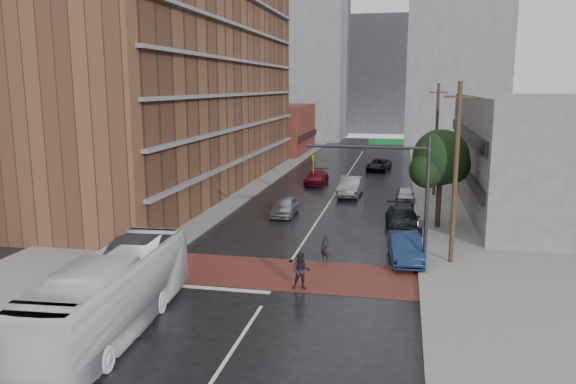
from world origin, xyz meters
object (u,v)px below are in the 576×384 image
Objects in this scene: car_parked_near at (405,248)px; car_travel_c at (317,177)px; car_travel_b at (351,186)px; car_parked_mid at (403,219)px; pedestrian_a at (325,249)px; transit_bus at (111,295)px; car_travel_a at (285,206)px; car_parked_far at (405,194)px; suv_travel at (379,165)px; pedestrian_b at (301,271)px.

car_travel_c is at bearing 103.91° from car_parked_near.
car_parked_mid is at bearing -65.06° from car_travel_b.
pedestrian_a reaches higher than car_parked_mid.
transit_bus is 13.01m from pedestrian_a.
car_travel_b reaches higher than car_parked_mid.
car_travel_b is at bearing 73.92° from transit_bus.
car_travel_b is 12.39m from car_parked_mid.
car_travel_a is 11.47m from car_parked_far.
pedestrian_a is 0.33× the size of car_parked_near.
car_travel_b reaches higher than car_parked_near.
pedestrian_a is at bearing -85.91° from car_travel_b.
car_travel_b is 1.12× the size of car_travel_c.
car_travel_b is (-0.45, 19.70, 0.07)m from pedestrian_a.
pedestrian_a is 35.75m from suv_travel.
transit_bus is at bearing -105.12° from pedestrian_a.
pedestrian_a is 0.30× the size of car_travel_b.
transit_bus reaches higher than pedestrian_a.
car_parked_mid reaches higher than car_travel_c.
transit_bus is 2.13× the size of car_parked_mid.
car_parked_near is at bearing -75.58° from suv_travel.
car_travel_b reaches higher than car_travel_a.
pedestrian_b is 13.59m from car_parked_mid.
car_parked_near reaches higher than car_parked_far.
car_travel_b is at bearing 109.23° from pedestrian_a.
car_travel_a is 9.21m from car_parked_mid.
transit_bus is 2.46× the size of car_travel_c.
car_travel_b reaches higher than suv_travel.
car_travel_c is at bearing -109.16° from suv_travel.
car_travel_c is at bearing 111.25° from car_parked_mid.
transit_bus is at bearing -114.10° from car_parked_far.
pedestrian_a is at bearing 74.52° from pedestrian_b.
car_parked_near is (4.39, 1.00, 0.01)m from pedestrian_a.
pedestrian_b is (6.53, 6.38, -0.66)m from transit_bus.
pedestrian_b reaches higher than pedestrian_a.
transit_bus is 7.30× the size of pedestrian_a.
car_travel_c is (-3.95, 5.48, -0.18)m from car_travel_b.
car_parked_mid reaches higher than car_parked_far.
suv_travel is at bearing 97.35° from car_parked_far.
car_parked_near is 1.24× the size of car_parked_far.
pedestrian_b reaches higher than suv_travel.
car_travel_c is (-4.40, 25.18, -0.11)m from pedestrian_a.
car_travel_b is at bearing 157.78° from car_parked_far.
suv_travel is at bearing 78.82° from pedestrian_b.
car_parked_near is (8.79, -24.18, 0.12)m from car_travel_c.
car_travel_a is at bearing 79.66° from transit_bus.
pedestrian_b reaches higher than car_travel_a.
car_travel_a is (-4.06, 15.33, -0.21)m from pedestrian_b.
pedestrian_a is 9.24m from car_parked_mid.
transit_bus reaches higher than pedestrian_b.
transit_bus is 22.21m from car_parked_mid.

